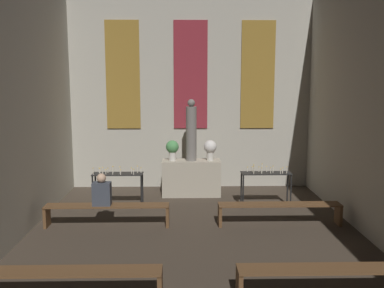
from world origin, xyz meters
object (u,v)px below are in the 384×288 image
object	(u,v)px
flower_vase_left	(172,148)
flower_vase_right	(210,148)
altar	(191,178)
pew_second_left	(68,278)
statue	(191,132)
candle_rack_right	(266,178)
pew_second_right	(330,275)
pew_back_left	(107,210)
person_seated	(102,192)
candle_rack_left	(118,179)
pew_back_right	(279,209)

from	to	relation	value
flower_vase_left	flower_vase_right	bearing A→B (deg)	0.00
altar	flower_vase_right	distance (m)	0.90
flower_vase_right	pew_second_left	size ratio (longest dim) A/B	0.21
statue	candle_rack_right	size ratio (longest dim) A/B	1.34
pew_second_right	flower_vase_right	bearing A→B (deg)	103.41
pew_back_left	person_seated	world-z (taller)	person_seated
candle_rack_left	pew_back_left	bearing A→B (deg)	-91.04
pew_second_right	candle_rack_left	bearing A→B (deg)	128.85
candle_rack_left	person_seated	world-z (taller)	person_seated
pew_back_right	person_seated	bearing A→B (deg)	-180.00
altar	person_seated	size ratio (longest dim) A/B	2.28
pew_back_left	pew_second_right	bearing A→B (deg)	-40.53
candle_rack_left	pew_second_right	world-z (taller)	candle_rack_left
altar	statue	bearing A→B (deg)	90.00
candle_rack_left	pew_second_left	size ratio (longest dim) A/B	0.47
altar	pew_second_right	world-z (taller)	altar
statue	pew_second_left	distance (m)	5.74
statue	pew_back_right	world-z (taller)	statue
altar	pew_second_right	xyz separation A→B (m)	(1.75, -5.31, -0.11)
flower_vase_left	altar	bearing A→B (deg)	0.00
pew_second_right	pew_back_right	size ratio (longest dim) A/B	1.00
pew_back_left	person_seated	size ratio (longest dim) A/B	3.85
person_seated	flower_vase_left	bearing A→B (deg)	59.62
pew_second_left	person_seated	size ratio (longest dim) A/B	3.85
pew_second_right	altar	bearing A→B (deg)	108.20
altar	pew_back_left	size ratio (longest dim) A/B	0.59
flower_vase_left	flower_vase_right	world-z (taller)	same
flower_vase_right	pew_back_right	size ratio (longest dim) A/B	0.21
candle_rack_left	candle_rack_right	distance (m)	3.44
pew_back_left	candle_rack_left	bearing A→B (deg)	88.96
candle_rack_right	pew_second_right	bearing A→B (deg)	-89.61
person_seated	statue	bearing A→B (deg)	51.60
statue	flower_vase_left	bearing A→B (deg)	-180.00
altar	pew_back_left	bearing A→B (deg)	-126.92
altar	pew_back_right	xyz separation A→B (m)	(1.75, -2.32, -0.11)
candle_rack_left	candle_rack_right	bearing A→B (deg)	0.03
candle_rack_left	pew_second_right	distance (m)	5.54
altar	statue	distance (m)	1.18
candle_rack_left	pew_second_left	world-z (taller)	candle_rack_left
candle_rack_right	pew_second_right	distance (m)	4.32
flower_vase_left	pew_back_left	bearing A→B (deg)	-118.58
altar	pew_second_right	size ratio (longest dim) A/B	0.59
flower_vase_right	candle_rack_left	size ratio (longest dim) A/B	0.45
candle_rack_right	pew_back_right	distance (m)	1.36
flower_vase_left	pew_back_right	size ratio (longest dim) A/B	0.21
statue	person_seated	bearing A→B (deg)	-128.40
flower_vase_right	person_seated	world-z (taller)	flower_vase_right
flower_vase_right	pew_second_left	bearing A→B (deg)	-112.75
flower_vase_left	candle_rack_left	world-z (taller)	flower_vase_left
pew_back_right	person_seated	world-z (taller)	person_seated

